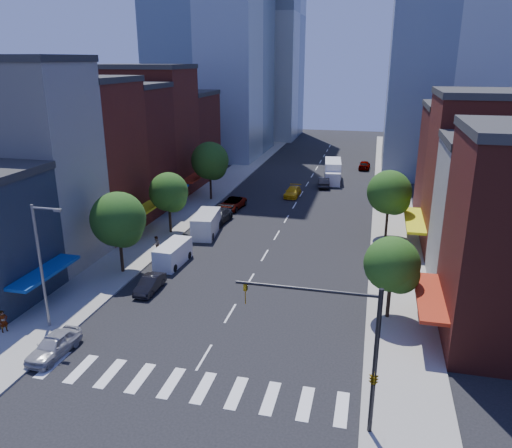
{
  "coord_description": "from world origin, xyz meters",
  "views": [
    {
      "loc": [
        9.73,
        -26.2,
        18.28
      ],
      "look_at": [
        0.4,
        12.65,
        5.0
      ],
      "focal_mm": 35.0,
      "sensor_mm": 36.0,
      "label": 1
    }
  ],
  "objects_px": {
    "cargo_van_near": "(172,254)",
    "box_truck": "(333,172)",
    "pedestrian_near": "(3,321)",
    "parked_car_second": "(150,284)",
    "parked_car_front": "(54,345)",
    "parked_car_rear": "(218,217)",
    "pedestrian_far": "(156,244)",
    "parked_car_third": "(232,204)",
    "traffic_car_far": "(364,165)",
    "traffic_car_oncoming": "(324,182)",
    "taxi": "(293,192)",
    "cargo_van_far": "(206,224)"
  },
  "relations": [
    {
      "from": "traffic_car_oncoming",
      "to": "pedestrian_far",
      "type": "xyz_separation_m",
      "value": [
        -13.11,
        -30.74,
        0.23
      ]
    },
    {
      "from": "parked_car_rear",
      "to": "pedestrian_far",
      "type": "bearing_deg",
      "value": -101.21
    },
    {
      "from": "parked_car_second",
      "to": "box_truck",
      "type": "bearing_deg",
      "value": 75.18
    },
    {
      "from": "parked_car_second",
      "to": "cargo_van_near",
      "type": "relative_size",
      "value": 0.8
    },
    {
      "from": "box_truck",
      "to": "pedestrian_far",
      "type": "xyz_separation_m",
      "value": [
        -14.07,
        -34.62,
        -0.55
      ]
    },
    {
      "from": "box_truck",
      "to": "pedestrian_far",
      "type": "distance_m",
      "value": 37.37
    },
    {
      "from": "cargo_van_near",
      "to": "box_truck",
      "type": "distance_m",
      "value": 38.57
    },
    {
      "from": "parked_car_front",
      "to": "traffic_car_far",
      "type": "height_order",
      "value": "traffic_car_far"
    },
    {
      "from": "box_truck",
      "to": "pedestrian_near",
      "type": "xyz_separation_m",
      "value": [
        -18.07,
        -51.11,
        -0.57
      ]
    },
    {
      "from": "parked_car_second",
      "to": "parked_car_third",
      "type": "height_order",
      "value": "parked_car_third"
    },
    {
      "from": "pedestrian_far",
      "to": "cargo_van_near",
      "type": "bearing_deg",
      "value": 67.76
    },
    {
      "from": "taxi",
      "to": "pedestrian_near",
      "type": "xyz_separation_m",
      "value": [
        -13.5,
        -40.8,
        0.28
      ]
    },
    {
      "from": "parked_car_second",
      "to": "traffic_car_far",
      "type": "xyz_separation_m",
      "value": [
        15.64,
        53.01,
        0.12
      ]
    },
    {
      "from": "cargo_van_near",
      "to": "traffic_car_oncoming",
      "type": "xyz_separation_m",
      "value": [
        10.49,
        32.94,
        -0.25
      ]
    },
    {
      "from": "traffic_car_far",
      "to": "pedestrian_far",
      "type": "bearing_deg",
      "value": 70.49
    },
    {
      "from": "parked_car_front",
      "to": "taxi",
      "type": "distance_m",
      "value": 43.2
    },
    {
      "from": "parked_car_third",
      "to": "traffic_car_far",
      "type": "distance_m",
      "value": 32.58
    },
    {
      "from": "parked_car_rear",
      "to": "cargo_van_near",
      "type": "height_order",
      "value": "cargo_van_near"
    },
    {
      "from": "parked_car_third",
      "to": "pedestrian_near",
      "type": "bearing_deg",
      "value": -96.02
    },
    {
      "from": "parked_car_front",
      "to": "pedestrian_far",
      "type": "relative_size",
      "value": 2.58
    },
    {
      "from": "parked_car_front",
      "to": "parked_car_rear",
      "type": "distance_m",
      "value": 28.77
    },
    {
      "from": "traffic_car_oncoming",
      "to": "box_truck",
      "type": "distance_m",
      "value": 4.07
    },
    {
      "from": "traffic_car_oncoming",
      "to": "taxi",
      "type": "bearing_deg",
      "value": 52.7
    },
    {
      "from": "taxi",
      "to": "traffic_car_oncoming",
      "type": "relative_size",
      "value": 1.01
    },
    {
      "from": "parked_car_rear",
      "to": "box_truck",
      "type": "relative_size",
      "value": 0.64
    },
    {
      "from": "pedestrian_far",
      "to": "pedestrian_near",
      "type": "bearing_deg",
      "value": 4.19
    },
    {
      "from": "taxi",
      "to": "pedestrian_far",
      "type": "xyz_separation_m",
      "value": [
        -9.5,
        -24.32,
        0.31
      ]
    },
    {
      "from": "cargo_van_far",
      "to": "traffic_car_far",
      "type": "bearing_deg",
      "value": 61.15
    },
    {
      "from": "parked_car_rear",
      "to": "parked_car_third",
      "type": "bearing_deg",
      "value": 94.51
    },
    {
      "from": "parked_car_second",
      "to": "pedestrian_near",
      "type": "relative_size",
      "value": 2.42
    },
    {
      "from": "parked_car_front",
      "to": "taxi",
      "type": "relative_size",
      "value": 0.92
    },
    {
      "from": "parked_car_front",
      "to": "pedestrian_near",
      "type": "height_order",
      "value": "pedestrian_near"
    },
    {
      "from": "cargo_van_near",
      "to": "taxi",
      "type": "relative_size",
      "value": 1.05
    },
    {
      "from": "parked_car_front",
      "to": "parked_car_third",
      "type": "xyz_separation_m",
      "value": [
        2.0,
        34.53,
        -0.01
      ]
    },
    {
      "from": "cargo_van_near",
      "to": "box_truck",
      "type": "relative_size",
      "value": 0.59
    },
    {
      "from": "parked_car_rear",
      "to": "traffic_car_oncoming",
      "type": "relative_size",
      "value": 1.16
    },
    {
      "from": "parked_car_front",
      "to": "cargo_van_far",
      "type": "bearing_deg",
      "value": 88.74
    },
    {
      "from": "parked_car_third",
      "to": "parked_car_rear",
      "type": "bearing_deg",
      "value": -84.03
    },
    {
      "from": "box_truck",
      "to": "taxi",
      "type": "bearing_deg",
      "value": -119.61
    },
    {
      "from": "cargo_van_near",
      "to": "pedestrian_near",
      "type": "height_order",
      "value": "cargo_van_near"
    },
    {
      "from": "cargo_van_near",
      "to": "pedestrian_far",
      "type": "relative_size",
      "value": 2.94
    },
    {
      "from": "parked_car_third",
      "to": "pedestrian_far",
      "type": "distance_m",
      "value": 16.77
    },
    {
      "from": "cargo_van_near",
      "to": "pedestrian_far",
      "type": "xyz_separation_m",
      "value": [
        -2.62,
        2.2,
        -0.03
      ]
    },
    {
      "from": "parked_car_second",
      "to": "cargo_van_far",
      "type": "xyz_separation_m",
      "value": [
        -0.07,
        14.39,
        0.54
      ]
    },
    {
      "from": "traffic_car_oncoming",
      "to": "pedestrian_near",
      "type": "height_order",
      "value": "pedestrian_near"
    },
    {
      "from": "traffic_car_far",
      "to": "pedestrian_far",
      "type": "height_order",
      "value": "pedestrian_far"
    },
    {
      "from": "parked_car_second",
      "to": "parked_car_front",
      "type": "bearing_deg",
      "value": -101.44
    },
    {
      "from": "cargo_van_far",
      "to": "box_truck",
      "type": "height_order",
      "value": "box_truck"
    },
    {
      "from": "parked_car_third",
      "to": "parked_car_rear",
      "type": "distance_m",
      "value": 5.83
    },
    {
      "from": "parked_car_rear",
      "to": "taxi",
      "type": "xyz_separation_m",
      "value": [
        6.5,
        13.66,
        -0.1
      ]
    }
  ]
}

